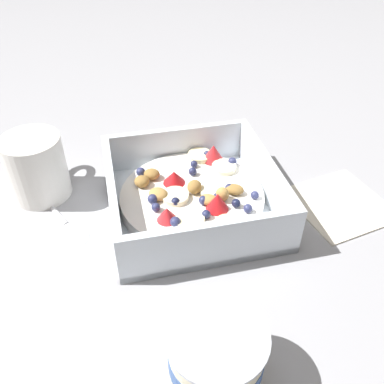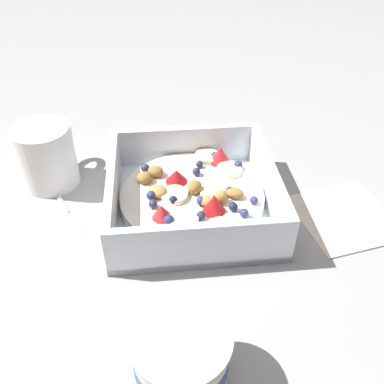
% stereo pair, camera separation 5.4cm
% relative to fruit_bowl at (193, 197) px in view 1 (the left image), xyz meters
% --- Properties ---
extents(ground_plane, '(2.40, 2.40, 0.00)m').
position_rel_fruit_bowl_xyz_m(ground_plane, '(-0.02, 0.01, -0.02)').
color(ground_plane, '#9E9EA3').
extents(fruit_bowl, '(0.21, 0.21, 0.07)m').
position_rel_fruit_bowl_xyz_m(fruit_bowl, '(0.00, 0.00, 0.00)').
color(fruit_bowl, white).
rests_on(fruit_bowl, ground).
extents(spoon, '(0.10, 0.16, 0.01)m').
position_rel_fruit_bowl_xyz_m(spoon, '(0.17, -0.01, -0.02)').
color(spoon, silver).
rests_on(spoon, ground).
extents(yogurt_cup, '(0.09, 0.09, 0.07)m').
position_rel_fruit_bowl_xyz_m(yogurt_cup, '(0.03, 0.23, 0.01)').
color(yogurt_cup, beige).
rests_on(yogurt_cup, ground).
extents(coffee_mug, '(0.08, 0.11, 0.09)m').
position_rel_fruit_bowl_xyz_m(coffee_mug, '(0.20, -0.08, 0.02)').
color(coffee_mug, white).
rests_on(coffee_mug, ground).
extents(folded_napkin, '(0.14, 0.14, 0.01)m').
position_rel_fruit_bowl_xyz_m(folded_napkin, '(-0.20, 0.04, -0.02)').
color(folded_napkin, silver).
rests_on(folded_napkin, ground).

